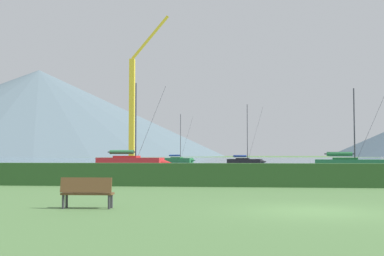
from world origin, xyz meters
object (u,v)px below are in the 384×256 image
(sailboat_slip_0, at_px, (179,160))
(sailboat_slip_6, at_px, (245,161))
(sailboat_slip_2, at_px, (131,162))
(park_bench_near_path, at_px, (87,191))
(sailboat_slip_8, at_px, (350,164))
(dock_crane, at_px, (133,115))

(sailboat_slip_0, distance_m, sailboat_slip_6, 21.89)
(sailboat_slip_2, bearing_deg, sailboat_slip_6, 63.41)
(sailboat_slip_0, relative_size, park_bench_near_path, 6.19)
(sailboat_slip_2, xyz_separation_m, sailboat_slip_8, (25.04, -5.04, -0.09))
(sailboat_slip_0, height_order, sailboat_slip_2, sailboat_slip_2)
(sailboat_slip_8, relative_size, dock_crane, 0.37)
(sailboat_slip_8, bearing_deg, sailboat_slip_6, 122.33)
(sailboat_slip_2, height_order, sailboat_slip_8, sailboat_slip_2)
(sailboat_slip_6, bearing_deg, park_bench_near_path, -82.34)
(sailboat_slip_0, relative_size, sailboat_slip_8, 1.12)
(park_bench_near_path, bearing_deg, sailboat_slip_8, 65.88)
(sailboat_slip_0, xyz_separation_m, dock_crane, (-3.93, -23.99, 7.18))
(sailboat_slip_2, bearing_deg, sailboat_slip_8, -6.89)
(sailboat_slip_0, xyz_separation_m, park_bench_near_path, (8.74, -85.41, -0.05))
(sailboat_slip_2, relative_size, park_bench_near_path, 6.58)
(sailboat_slip_2, distance_m, park_bench_near_path, 46.08)
(sailboat_slip_2, bearing_deg, park_bench_near_path, -74.06)
(park_bench_near_path, bearing_deg, sailboat_slip_2, 98.94)
(dock_crane, bearing_deg, park_bench_near_path, -78.35)
(sailboat_slip_6, bearing_deg, sailboat_slip_8, -56.58)
(sailboat_slip_0, height_order, dock_crane, dock_crane)
(sailboat_slip_2, relative_size, sailboat_slip_6, 1.05)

